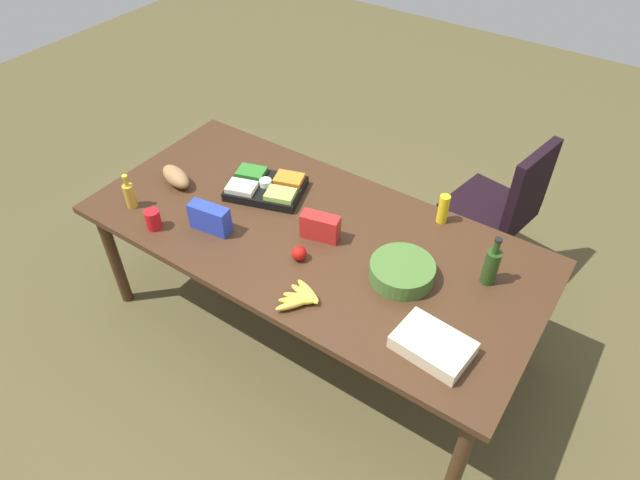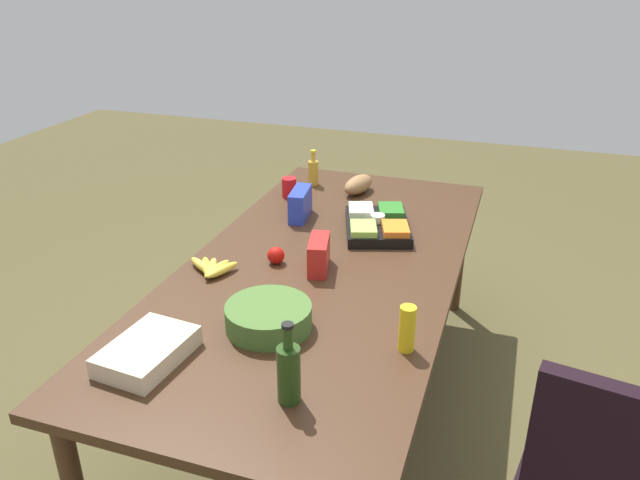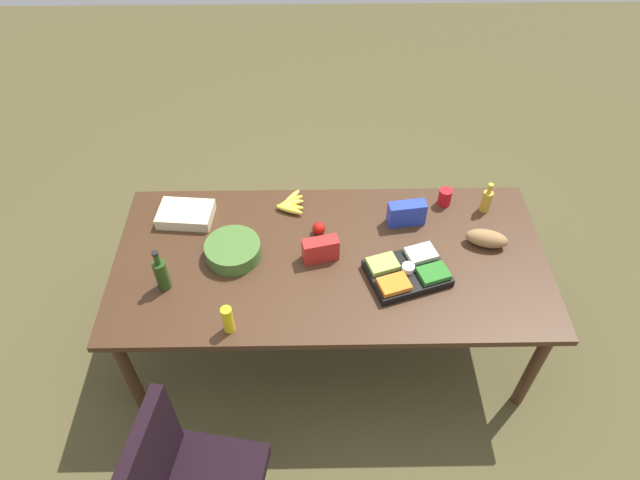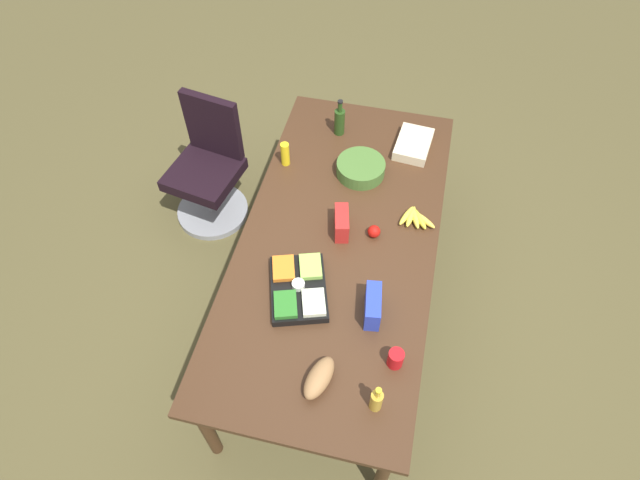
{
  "view_description": "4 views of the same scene",
  "coord_description": "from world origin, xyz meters",
  "px_view_note": "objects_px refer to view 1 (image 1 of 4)",
  "views": [
    {
      "loc": [
        -1.28,
        1.8,
        2.75
      ],
      "look_at": [
        -0.11,
        0.08,
        0.85
      ],
      "focal_mm": 31.44,
      "sensor_mm": 36.0,
      "label": 1
    },
    {
      "loc": [
        -2.3,
        -0.76,
        2.02
      ],
      "look_at": [
        0.11,
        0.05,
        0.84
      ],
      "focal_mm": 34.81,
      "sensor_mm": 36.0,
      "label": 2
    },
    {
      "loc": [
        -0.09,
        -2.09,
        3.17
      ],
      "look_at": [
        -0.06,
        0.08,
        0.84
      ],
      "focal_mm": 31.42,
      "sensor_mm": 36.0,
      "label": 3
    },
    {
      "loc": [
        1.87,
        0.32,
        3.3
      ],
      "look_at": [
        0.1,
        -0.09,
        0.86
      ],
      "focal_mm": 29.76,
      "sensor_mm": 36.0,
      "label": 4
    }
  ],
  "objects_px": {
    "office_chair": "(493,220)",
    "veggie_tray": "(266,187)",
    "sheet_cake": "(433,345)",
    "mustard_bottle": "(443,209)",
    "dressing_bottle": "(130,195)",
    "apple_red": "(299,253)",
    "salad_bowl": "(402,271)",
    "bread_loaf": "(176,177)",
    "wine_bottle": "(491,265)",
    "red_solo_cup": "(153,219)",
    "conference_table": "(311,242)",
    "chip_bag_blue": "(210,218)",
    "chip_bag_red": "(320,227)",
    "banana_bunch": "(301,298)"
  },
  "relations": [
    {
      "from": "office_chair",
      "to": "veggie_tray",
      "type": "distance_m",
      "value": 1.52
    },
    {
      "from": "veggie_tray",
      "to": "sheet_cake",
      "type": "relative_size",
      "value": 1.54
    },
    {
      "from": "mustard_bottle",
      "to": "dressing_bottle",
      "type": "distance_m",
      "value": 1.71
    },
    {
      "from": "sheet_cake",
      "to": "apple_red",
      "type": "height_order",
      "value": "apple_red"
    },
    {
      "from": "veggie_tray",
      "to": "mustard_bottle",
      "type": "xyz_separation_m",
      "value": [
        -0.94,
        -0.33,
        0.05
      ]
    },
    {
      "from": "salad_bowl",
      "to": "veggie_tray",
      "type": "distance_m",
      "value": 0.98
    },
    {
      "from": "bread_loaf",
      "to": "dressing_bottle",
      "type": "distance_m",
      "value": 0.3
    },
    {
      "from": "wine_bottle",
      "to": "red_solo_cup",
      "type": "relative_size",
      "value": 2.49
    },
    {
      "from": "veggie_tray",
      "to": "dressing_bottle",
      "type": "xyz_separation_m",
      "value": [
        0.54,
        0.52,
        0.04
      ]
    },
    {
      "from": "veggie_tray",
      "to": "bread_loaf",
      "type": "bearing_deg",
      "value": 25.45
    },
    {
      "from": "conference_table",
      "to": "sheet_cake",
      "type": "relative_size",
      "value": 7.65
    },
    {
      "from": "sheet_cake",
      "to": "dressing_bottle",
      "type": "height_order",
      "value": "dressing_bottle"
    },
    {
      "from": "sheet_cake",
      "to": "dressing_bottle",
      "type": "xyz_separation_m",
      "value": [
        1.81,
        0.05,
        0.04
      ]
    },
    {
      "from": "apple_red",
      "to": "dressing_bottle",
      "type": "distance_m",
      "value": 1.03
    },
    {
      "from": "conference_table",
      "to": "bread_loaf",
      "type": "relative_size",
      "value": 10.2
    },
    {
      "from": "salad_bowl",
      "to": "chip_bag_blue",
      "type": "relative_size",
      "value": 1.43
    },
    {
      "from": "chip_bag_red",
      "to": "red_solo_cup",
      "type": "height_order",
      "value": "chip_bag_red"
    },
    {
      "from": "bread_loaf",
      "to": "wine_bottle",
      "type": "height_order",
      "value": "wine_bottle"
    },
    {
      "from": "conference_table",
      "to": "banana_bunch",
      "type": "xyz_separation_m",
      "value": [
        -0.24,
        0.42,
        0.09
      ]
    },
    {
      "from": "conference_table",
      "to": "bread_loaf",
      "type": "height_order",
      "value": "bread_loaf"
    },
    {
      "from": "chip_bag_red",
      "to": "wine_bottle",
      "type": "height_order",
      "value": "wine_bottle"
    },
    {
      "from": "apple_red",
      "to": "dressing_bottle",
      "type": "bearing_deg",
      "value": 10.07
    },
    {
      "from": "veggie_tray",
      "to": "mustard_bottle",
      "type": "relative_size",
      "value": 2.91
    },
    {
      "from": "office_chair",
      "to": "apple_red",
      "type": "height_order",
      "value": "office_chair"
    },
    {
      "from": "red_solo_cup",
      "to": "banana_bunch",
      "type": "distance_m",
      "value": 0.95
    },
    {
      "from": "salad_bowl",
      "to": "wine_bottle",
      "type": "xyz_separation_m",
      "value": [
        -0.35,
        -0.22,
        0.06
      ]
    },
    {
      "from": "office_chair",
      "to": "chip_bag_blue",
      "type": "height_order",
      "value": "office_chair"
    },
    {
      "from": "mustard_bottle",
      "to": "apple_red",
      "type": "distance_m",
      "value": 0.82
    },
    {
      "from": "chip_bag_blue",
      "to": "chip_bag_red",
      "type": "bearing_deg",
      "value": -151.79
    },
    {
      "from": "salad_bowl",
      "to": "sheet_cake",
      "type": "relative_size",
      "value": 0.98
    },
    {
      "from": "bread_loaf",
      "to": "veggie_tray",
      "type": "bearing_deg",
      "value": -154.55
    },
    {
      "from": "banana_bunch",
      "to": "dressing_bottle",
      "type": "xyz_separation_m",
      "value": [
        1.19,
        -0.04,
        0.05
      ]
    },
    {
      "from": "office_chair",
      "to": "mustard_bottle",
      "type": "height_order",
      "value": "office_chair"
    },
    {
      "from": "banana_bunch",
      "to": "dressing_bottle",
      "type": "distance_m",
      "value": 1.19
    },
    {
      "from": "mustard_bottle",
      "to": "apple_red",
      "type": "bearing_deg",
      "value": 55.4
    },
    {
      "from": "conference_table",
      "to": "office_chair",
      "type": "bearing_deg",
      "value": -119.98
    },
    {
      "from": "bread_loaf",
      "to": "veggie_tray",
      "type": "distance_m",
      "value": 0.53
    },
    {
      "from": "office_chair",
      "to": "dressing_bottle",
      "type": "distance_m",
      "value": 2.25
    },
    {
      "from": "salad_bowl",
      "to": "apple_red",
      "type": "relative_size",
      "value": 4.13
    },
    {
      "from": "salad_bowl",
      "to": "mustard_bottle",
      "type": "bearing_deg",
      "value": -87.31
    },
    {
      "from": "dressing_bottle",
      "to": "chip_bag_red",
      "type": "bearing_deg",
      "value": -159.5
    },
    {
      "from": "sheet_cake",
      "to": "chip_bag_red",
      "type": "bearing_deg",
      "value": -22.38
    },
    {
      "from": "office_chair",
      "to": "chip_bag_red",
      "type": "xyz_separation_m",
      "value": [
        0.59,
        1.13,
        0.47
      ]
    },
    {
      "from": "bread_loaf",
      "to": "mustard_bottle",
      "type": "height_order",
      "value": "mustard_bottle"
    },
    {
      "from": "veggie_tray",
      "to": "apple_red",
      "type": "distance_m",
      "value": 0.59
    },
    {
      "from": "office_chair",
      "to": "sheet_cake",
      "type": "bearing_deg",
      "value": 98.15
    },
    {
      "from": "sheet_cake",
      "to": "banana_bunch",
      "type": "xyz_separation_m",
      "value": [
        0.63,
        0.09,
        -0.01
      ]
    },
    {
      "from": "conference_table",
      "to": "dressing_bottle",
      "type": "xyz_separation_m",
      "value": [
        0.95,
        0.38,
        0.14
      ]
    },
    {
      "from": "salad_bowl",
      "to": "office_chair",
      "type": "bearing_deg",
      "value": -95.09
    },
    {
      "from": "red_solo_cup",
      "to": "office_chair",
      "type": "bearing_deg",
      "value": -131.1
    }
  ]
}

